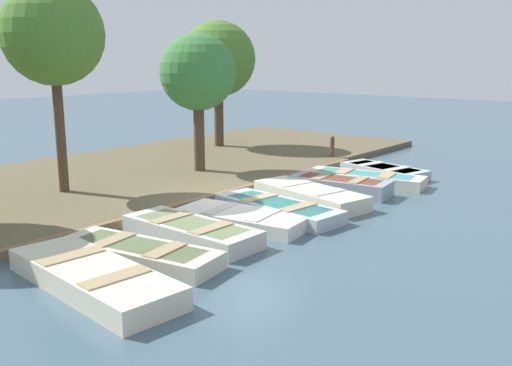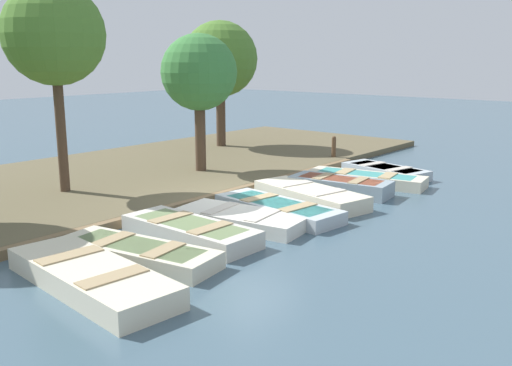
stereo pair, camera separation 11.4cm
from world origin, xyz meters
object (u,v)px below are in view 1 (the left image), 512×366
Objects in this scene: mooring_post_far at (332,149)px; park_tree_center at (198,74)px; rowboat_0 at (93,277)px; rowboat_1 at (139,253)px; rowboat_7 at (365,178)px; rowboat_3 at (242,218)px; park_tree_right at (218,60)px; park_tree_left at (53,35)px; rowboat_2 at (191,231)px; rowboat_6 at (340,185)px; rowboat_8 at (384,171)px; rowboat_4 at (278,208)px; rowboat_5 at (310,195)px.

mooring_post_far is 5.67m from park_tree_center.
rowboat_0 is 1.33m from rowboat_1.
rowboat_3 is at bearing -101.19° from rowboat_7.
park_tree_right is at bearing 156.00° from rowboat_7.
rowboat_2 is at bearing -3.58° from park_tree_left.
mooring_post_far is at bearing 109.23° from rowboat_0.
rowboat_0 is 8.12m from rowboat_6.
mooring_post_far is (-2.59, 2.35, 0.31)m from rowboat_7.
rowboat_6 is 1.47m from rowboat_7.
park_tree_right reaches higher than rowboat_7.
mooring_post_far reaches higher than rowboat_8.
park_tree_center is at bearing -163.44° from rowboat_7.
rowboat_8 is (-0.13, 2.84, -0.05)m from rowboat_6.
rowboat_8 is (-0.08, 9.68, 0.00)m from rowboat_1.
rowboat_6 is at bearing 44.13° from park_tree_left.
park_tree_center is (-4.43, 6.01, 2.97)m from rowboat_1.
park_tree_center is (0.74, 4.23, -1.00)m from park_tree_left.
park_tree_left reaches higher than park_tree_center.
park_tree_left is at bearing 151.08° from rowboat_1.
rowboat_2 is 0.87× the size of rowboat_7.
rowboat_3 is at bearing -76.88° from rowboat_8.
park_tree_left is (-5.19, -6.53, 3.97)m from rowboat_7.
rowboat_8 is (-0.15, 5.63, 0.00)m from rowboat_4.
park_tree_left reaches higher than rowboat_6.
rowboat_5 is at bearing 88.18° from rowboat_2.
rowboat_2 is at bearing -104.30° from rowboat_3.
park_tree_left is at bearing -139.19° from rowboat_7.
park_tree_right reaches higher than park_tree_center.
park_tree_left is at bearing 156.58° from rowboat_0.
park_tree_center is (-4.43, 0.52, 2.93)m from rowboat_5.
rowboat_4 is at bearing 76.47° from rowboat_3.
rowboat_0 reaches higher than rowboat_8.
rowboat_2 reaches higher than rowboat_4.
rowboat_0 is 14.13m from park_tree_right.
rowboat_6 is at bearing 10.50° from park_tree_center.
rowboat_0 is at bearing -77.60° from rowboat_2.
park_tree_left is (-5.17, -3.71, 3.93)m from rowboat_5.
mooring_post_far is 0.22× the size of park_tree_center.
rowboat_8 is 0.66× the size of park_tree_center.
park_tree_center reaches higher than rowboat_0.
rowboat_5 is (0.02, 2.61, 0.04)m from rowboat_3.
park_tree_left is at bearing -99.87° from park_tree_center.
mooring_post_far is at bearing 73.70° from park_tree_left.
park_tree_center is 0.87× the size of park_tree_right.
park_tree_right is (-7.21, 8.59, 3.33)m from rowboat_2.
rowboat_0 is 1.20× the size of rowboat_2.
rowboat_3 is 8.20m from mooring_post_far.
rowboat_0 is at bearing -56.37° from park_tree_center.
rowboat_1 is at bearing -98.07° from rowboat_3.
rowboat_7 is (0.01, 8.31, 0.00)m from rowboat_1.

